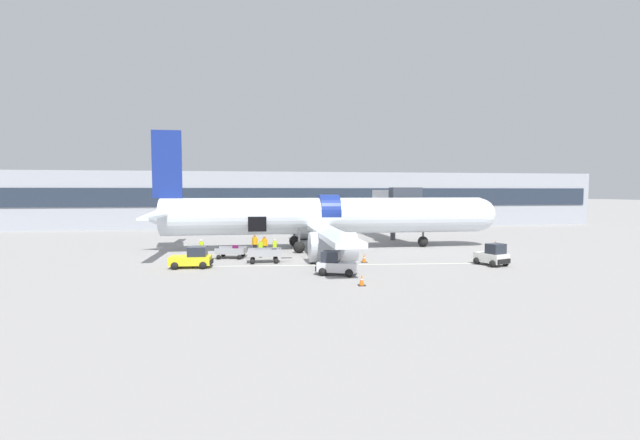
% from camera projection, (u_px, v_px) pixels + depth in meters
% --- Properties ---
extents(ground_plane, '(500.00, 500.00, 0.00)m').
position_uv_depth(ground_plane, '(315.00, 261.00, 35.33)').
color(ground_plane, gray).
extents(apron_marking_line, '(25.80, 2.28, 0.01)m').
position_uv_depth(apron_marking_line, '(337.00, 265.00, 33.43)').
color(apron_marking_line, silver).
rests_on(apron_marking_line, ground_plane).
extents(terminal_strip, '(105.20, 10.11, 8.80)m').
position_uv_depth(terminal_strip, '(285.00, 199.00, 71.59)').
color(terminal_strip, '#9EA3AD').
rests_on(terminal_strip, ground_plane).
extents(jet_bridge_stub, '(3.25, 9.52, 6.16)m').
position_uv_depth(jet_bridge_stub, '(396.00, 201.00, 49.41)').
color(jet_bridge_stub, '#4C4C51').
rests_on(jet_bridge_stub, ground_plane).
extents(airplane, '(35.87, 32.27, 11.45)m').
position_uv_depth(airplane, '(324.00, 217.00, 42.59)').
color(airplane, silver).
rests_on(airplane, ground_plane).
extents(baggage_tug_lead, '(3.08, 2.45, 1.61)m').
position_uv_depth(baggage_tug_lead, '(336.00, 265.00, 29.51)').
color(baggage_tug_lead, silver).
rests_on(baggage_tug_lead, ground_plane).
extents(baggage_tug_mid, '(3.15, 2.07, 1.60)m').
position_uv_depth(baggage_tug_mid, '(193.00, 259.00, 32.19)').
color(baggage_tug_mid, yellow).
rests_on(baggage_tug_mid, ground_plane).
extents(baggage_tug_rear, '(2.77, 1.96, 1.34)m').
position_uv_depth(baggage_tug_rear, '(329.00, 249.00, 38.15)').
color(baggage_tug_rear, yellow).
rests_on(baggage_tug_rear, ground_plane).
extents(baggage_tug_spare, '(2.38, 2.72, 1.73)m').
position_uv_depth(baggage_tug_spare, '(492.00, 256.00, 33.21)').
color(baggage_tug_spare, silver).
rests_on(baggage_tug_spare, ground_plane).
extents(baggage_cart_loading, '(3.49, 2.22, 1.10)m').
position_uv_depth(baggage_cart_loading, '(232.00, 253.00, 36.82)').
color(baggage_cart_loading, '#999BA0').
rests_on(baggage_cart_loading, ground_plane).
extents(baggage_cart_queued, '(3.58, 1.73, 1.13)m').
position_uv_depth(baggage_cart_queued, '(266.00, 256.00, 34.54)').
color(baggage_cart_queued, '#999BA0').
rests_on(baggage_cart_queued, ground_plane).
extents(ground_crew_loader_a, '(0.59, 0.57, 1.81)m').
position_uv_depth(ground_crew_loader_a, '(255.00, 244.00, 39.22)').
color(ground_crew_loader_a, black).
rests_on(ground_crew_loader_a, ground_plane).
extents(ground_crew_loader_b, '(0.61, 0.47, 1.75)m').
position_uv_depth(ground_crew_loader_b, '(264.00, 245.00, 38.54)').
color(ground_crew_loader_b, '#2D2D33').
rests_on(ground_crew_loader_b, ground_plane).
extents(ground_crew_driver, '(0.50, 0.52, 1.60)m').
position_uv_depth(ground_crew_driver, '(275.00, 247.00, 37.37)').
color(ground_crew_driver, '#1E2338').
rests_on(ground_crew_driver, ground_plane).
extents(ground_crew_supervisor, '(0.50, 0.50, 1.56)m').
position_uv_depth(ground_crew_supervisor, '(261.00, 248.00, 37.14)').
color(ground_crew_supervisor, '#2D2D33').
rests_on(ground_crew_supervisor, ground_plane).
extents(ground_crew_helper, '(0.46, 0.59, 1.70)m').
position_uv_depth(ground_crew_helper, '(201.00, 249.00, 36.20)').
color(ground_crew_helper, '#1E2338').
rests_on(ground_crew_helper, ground_plane).
extents(safety_cone_nose, '(0.58, 0.58, 0.72)m').
position_uv_depth(safety_cone_nose, '(495.00, 244.00, 44.25)').
color(safety_cone_nose, black).
rests_on(safety_cone_nose, ground_plane).
extents(safety_cone_engine_left, '(0.45, 0.45, 0.70)m').
position_uv_depth(safety_cone_engine_left, '(362.00, 280.00, 26.09)').
color(safety_cone_engine_left, black).
rests_on(safety_cone_engine_left, ground_plane).
extents(safety_cone_wingtip, '(0.49, 0.49, 0.68)m').
position_uv_depth(safety_cone_wingtip, '(364.00, 258.00, 34.64)').
color(safety_cone_wingtip, black).
rests_on(safety_cone_wingtip, ground_plane).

